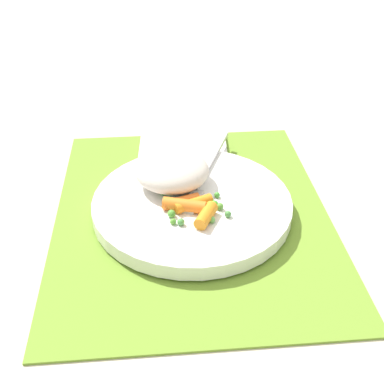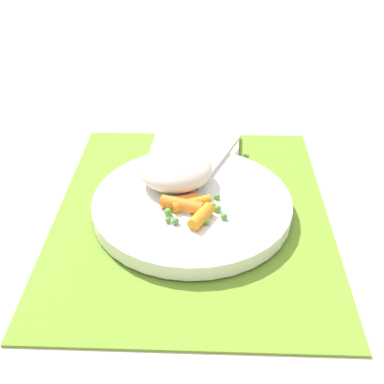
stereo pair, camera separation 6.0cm
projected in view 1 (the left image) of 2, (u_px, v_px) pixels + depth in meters
ground_plane at (192, 214)px, 0.63m from camera, size 2.40×2.40×0.00m
placemat at (192, 213)px, 0.62m from camera, size 0.42×0.34×0.01m
plate at (192, 205)px, 0.62m from camera, size 0.25×0.25×0.02m
rice_mound at (172, 170)px, 0.63m from camera, size 0.09×0.09×0.04m
carrot_portion at (190, 207)px, 0.59m from camera, size 0.07×0.07×0.02m
pea_scatter at (193, 207)px, 0.59m from camera, size 0.07×0.08×0.01m
fork at (203, 176)px, 0.65m from camera, size 0.19×0.09×0.01m
napkin at (184, 146)px, 0.75m from camera, size 0.10×0.14×0.01m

